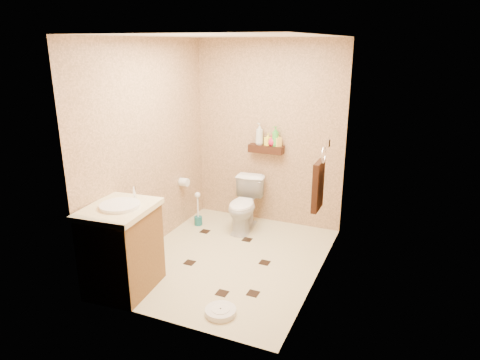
% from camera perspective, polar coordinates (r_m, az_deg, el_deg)
% --- Properties ---
extents(ground, '(2.50, 2.50, 0.00)m').
position_cam_1_polar(ground, '(4.92, -1.47, -10.49)').
color(ground, '#C2B58E').
rests_on(ground, ground).
extents(wall_back, '(2.00, 0.04, 2.40)m').
position_cam_1_polar(wall_back, '(5.61, 3.81, 6.12)').
color(wall_back, tan).
rests_on(wall_back, ground).
extents(wall_front, '(2.00, 0.04, 2.40)m').
position_cam_1_polar(wall_front, '(3.44, -10.38, -1.76)').
color(wall_front, tan).
rests_on(wall_front, ground).
extents(wall_left, '(0.04, 2.50, 2.40)m').
position_cam_1_polar(wall_left, '(4.97, -12.13, 4.24)').
color(wall_left, tan).
rests_on(wall_left, ground).
extents(wall_right, '(0.04, 2.50, 2.40)m').
position_cam_1_polar(wall_right, '(4.17, 10.98, 1.71)').
color(wall_right, tan).
rests_on(wall_right, ground).
extents(ceiling, '(2.00, 2.50, 0.02)m').
position_cam_1_polar(ceiling, '(4.33, -1.73, 18.69)').
color(ceiling, white).
rests_on(ceiling, wall_back).
extents(wall_shelf, '(0.46, 0.14, 0.10)m').
position_cam_1_polar(wall_shelf, '(5.57, 3.50, 4.16)').
color(wall_shelf, '#371A0F').
rests_on(wall_shelf, wall_back).
extents(floor_accents, '(1.21, 1.32, 0.01)m').
position_cam_1_polar(floor_accents, '(4.87, -1.40, -10.77)').
color(floor_accents, black).
rests_on(floor_accents, ground).
extents(toilet, '(0.44, 0.69, 0.67)m').
position_cam_1_polar(toilet, '(5.53, 0.59, -3.34)').
color(toilet, white).
rests_on(toilet, ground).
extents(vanity, '(0.65, 0.76, 1.01)m').
position_cam_1_polar(vanity, '(4.34, -15.45, -8.64)').
color(vanity, brown).
rests_on(vanity, ground).
extents(bathroom_scale, '(0.36, 0.36, 0.06)m').
position_cam_1_polar(bathroom_scale, '(4.03, -2.61, -17.10)').
color(bathroom_scale, white).
rests_on(bathroom_scale, ground).
extents(toilet_brush, '(0.11, 0.11, 0.46)m').
position_cam_1_polar(toilet_brush, '(5.75, -5.62, -4.46)').
color(toilet_brush, '#196165').
rests_on(toilet_brush, ground).
extents(towel_ring, '(0.12, 0.30, 0.76)m').
position_cam_1_polar(towel_ring, '(4.50, 10.42, -0.47)').
color(towel_ring, silver).
rests_on(towel_ring, wall_right).
extents(toilet_paper, '(0.12, 0.11, 0.12)m').
position_cam_1_polar(toilet_paper, '(5.63, -7.46, -0.28)').
color(toilet_paper, white).
rests_on(toilet_paper, wall_left).
extents(bottle_a, '(0.15, 0.15, 0.28)m').
position_cam_1_polar(bottle_a, '(5.56, 2.62, 6.16)').
color(bottle_a, beige).
rests_on(bottle_a, wall_shelf).
extents(bottle_b, '(0.10, 0.10, 0.16)m').
position_cam_1_polar(bottle_b, '(5.54, 3.74, 5.44)').
color(bottle_b, yellow).
rests_on(bottle_b, wall_shelf).
extents(bottle_c, '(0.15, 0.15, 0.15)m').
position_cam_1_polar(bottle_c, '(5.52, 4.34, 5.32)').
color(bottle_c, red).
rests_on(bottle_c, wall_shelf).
extents(bottle_d, '(0.14, 0.14, 0.26)m').
position_cam_1_polar(bottle_d, '(5.49, 4.76, 5.84)').
color(bottle_d, green).
rests_on(bottle_d, wall_shelf).
extents(bottle_e, '(0.11, 0.11, 0.17)m').
position_cam_1_polar(bottle_e, '(5.49, 5.06, 5.37)').
color(bottle_e, '#FED654').
rests_on(bottle_e, wall_shelf).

